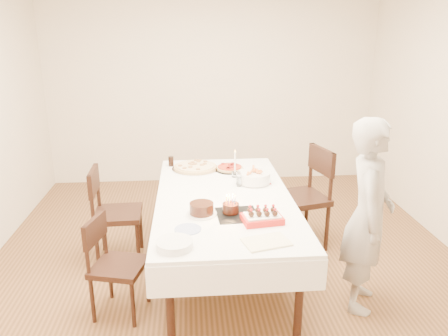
{
  "coord_description": "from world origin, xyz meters",
  "views": [
    {
      "loc": [
        -0.33,
        -3.52,
        2.13
      ],
      "look_at": [
        -0.05,
        -0.06,
        1.0
      ],
      "focal_mm": 35.0,
      "sensor_mm": 36.0,
      "label": 1
    }
  ],
  "objects": [
    {
      "name": "birthday_cake",
      "position": [
        -0.03,
        -0.44,
        0.83
      ],
      "size": [
        0.14,
        0.14,
        0.14
      ],
      "primitive_type": "cylinder",
      "rotation": [
        0.0,
        0.0,
        0.14
      ],
      "color": "#35170E",
      "rests_on": "dining_table"
    },
    {
      "name": "dining_table",
      "position": [
        -0.05,
        -0.06,
        0.38
      ],
      "size": [
        1.77,
        2.39,
        0.75
      ],
      "primitive_type": "cube",
      "rotation": [
        0.0,
        0.0,
        -0.33
      ],
      "color": "white",
      "rests_on": "floor"
    },
    {
      "name": "wall_back",
      "position": [
        0.0,
        2.5,
        1.35
      ],
      "size": [
        4.5,
        0.04,
        2.7
      ],
      "primitive_type": "cube",
      "color": "beige",
      "rests_on": "floor"
    },
    {
      "name": "red_placemat",
      "position": [
        0.27,
        0.26,
        0.75
      ],
      "size": [
        0.28,
        0.28,
        0.01
      ],
      "primitive_type": "cube",
      "rotation": [
        0.0,
        0.0,
        0.27
      ],
      "color": "#B21E1E",
      "rests_on": "dining_table"
    },
    {
      "name": "cake_board",
      "position": [
        0.02,
        -0.47,
        0.75
      ],
      "size": [
        0.33,
        0.33,
        0.01
      ],
      "primitive_type": "cube",
      "rotation": [
        0.0,
        0.0,
        0.06
      ],
      "color": "black",
      "rests_on": "dining_table"
    },
    {
      "name": "strawberry_box",
      "position": [
        0.19,
        -0.61,
        0.79
      ],
      "size": [
        0.31,
        0.23,
        0.07
      ],
      "primitive_type": null,
      "rotation": [
        0.0,
        0.0,
        0.14
      ],
      "color": "red",
      "rests_on": "dining_table"
    },
    {
      "name": "chair_left_dessert",
      "position": [
        -0.89,
        -0.56,
        0.4
      ],
      "size": [
        0.49,
        0.49,
        0.79
      ],
      "primitive_type": null,
      "rotation": [
        0.0,
        0.0,
        2.89
      ],
      "color": "black",
      "rests_on": "floor"
    },
    {
      "name": "pasta_bowl",
      "position": [
        0.25,
        0.23,
        0.81
      ],
      "size": [
        0.31,
        0.31,
        0.1
      ],
      "primitive_type": "cylinder",
      "rotation": [
        0.0,
        0.0,
        0.05
      ],
      "color": "white",
      "rests_on": "dining_table"
    },
    {
      "name": "layer_cake",
      "position": [
        -0.25,
        -0.44,
        0.8
      ],
      "size": [
        0.3,
        0.3,
        0.1
      ],
      "primitive_type": "cylinder",
      "rotation": [
        0.0,
        0.0,
        0.36
      ],
      "color": "black",
      "rests_on": "dining_table"
    },
    {
      "name": "floor",
      "position": [
        0.0,
        0.0,
        0.0
      ],
      "size": [
        5.0,
        5.0,
        0.0
      ],
      "primitive_type": "plane",
      "color": "#53351C",
      "rests_on": "ground"
    },
    {
      "name": "chair_right_savory",
      "position": [
        0.75,
        0.42,
        0.51
      ],
      "size": [
        0.63,
        0.63,
        1.01
      ],
      "primitive_type": null,
      "rotation": [
        0.0,
        0.0,
        0.25
      ],
      "color": "black",
      "rests_on": "floor"
    },
    {
      "name": "person",
      "position": [
        1.0,
        -0.59,
        0.76
      ],
      "size": [
        0.54,
        0.65,
        1.52
      ],
      "primitive_type": "imported",
      "rotation": [
        0.0,
        0.0,
        1.2
      ],
      "color": "beige",
      "rests_on": "floor"
    },
    {
      "name": "pizza_pepperoni",
      "position": [
        0.07,
        0.62,
        0.77
      ],
      "size": [
        0.36,
        0.36,
        0.04
      ],
      "primitive_type": "cylinder",
      "rotation": [
        0.0,
        0.0,
        -0.34
      ],
      "color": "red",
      "rests_on": "dining_table"
    },
    {
      "name": "china_plate",
      "position": [
        -0.36,
        -0.69,
        0.75
      ],
      "size": [
        0.24,
        0.24,
        0.01
      ],
      "primitive_type": "cylinder",
      "rotation": [
        0.0,
        0.0,
        -0.34
      ],
      "color": "white",
      "rests_on": "dining_table"
    },
    {
      "name": "shaker_pair",
      "position": [
        0.11,
        0.16,
        0.81
      ],
      "size": [
        0.12,
        0.12,
        0.12
      ],
      "primitive_type": null,
      "rotation": [
        0.0,
        0.0,
        -0.32
      ],
      "color": "white",
      "rests_on": "dining_table"
    },
    {
      "name": "pizza_white",
      "position": [
        -0.28,
        0.68,
        0.77
      ],
      "size": [
        0.55,
        0.55,
        0.04
      ],
      "primitive_type": "cylinder",
      "rotation": [
        0.0,
        0.0,
        0.17
      ],
      "color": "beige",
      "rests_on": "dining_table"
    },
    {
      "name": "box_lid",
      "position": [
        0.16,
        -0.93,
        0.75
      ],
      "size": [
        0.34,
        0.27,
        0.03
      ],
      "primitive_type": "cube",
      "rotation": [
        0.0,
        0.0,
        0.26
      ],
      "color": "beige",
      "rests_on": "dining_table"
    },
    {
      "name": "plate_stack",
      "position": [
        -0.44,
        -0.95,
        0.78
      ],
      "size": [
        0.26,
        0.26,
        0.05
      ],
      "primitive_type": "cylinder",
      "rotation": [
        0.0,
        0.0,
        -0.08
      ],
      "color": "white",
      "rests_on": "dining_table"
    },
    {
      "name": "cola_glass",
      "position": [
        -0.53,
        0.81,
        0.8
      ],
      "size": [
        0.07,
        0.07,
        0.1
      ],
      "primitive_type": "cylinder",
      "rotation": [
        0.0,
        0.0,
        -0.25
      ],
      "color": "black",
      "rests_on": "dining_table"
    },
    {
      "name": "chair_left_savory",
      "position": [
        -1.01,
        0.29,
        0.46
      ],
      "size": [
        0.48,
        0.48,
        0.91
      ],
      "primitive_type": null,
      "rotation": [
        0.0,
        0.0,
        3.18
      ],
      "color": "black",
      "rests_on": "floor"
    },
    {
      "name": "wall_front",
      "position": [
        0.0,
        -2.5,
        1.35
      ],
      "size": [
        4.5,
        0.04,
        2.7
      ],
      "primitive_type": "cube",
      "color": "beige",
      "rests_on": "floor"
    },
    {
      "name": "taper_candle",
      "position": [
        0.1,
        0.42,
        0.89
      ],
      "size": [
        0.06,
        0.06,
        0.27
      ],
      "primitive_type": "cylinder",
      "rotation": [
        0.0,
        0.0,
        0.07
      ],
      "color": "white",
      "rests_on": "dining_table"
    }
  ]
}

